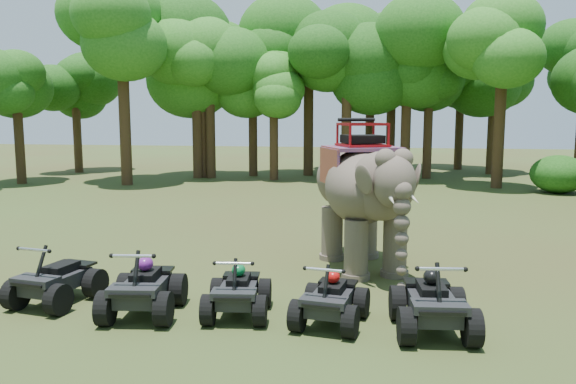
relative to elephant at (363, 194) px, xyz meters
name	(u,v)px	position (x,y,z in m)	size (l,w,h in m)	color
ground	(279,285)	(-1.72, -1.81, -1.80)	(110.00, 110.00, 0.00)	#47381E
elephant	(363,194)	(0.00, 0.00, 0.00)	(1.89, 4.29, 3.60)	#4F4439
atv_0	(56,272)	(-5.81, -3.73, -1.18)	(1.23, 1.68, 1.25)	black
atv_1	(143,280)	(-3.85, -4.03, -1.15)	(1.28, 1.76, 1.30)	black
atv_2	(238,285)	(-2.11, -3.77, -1.22)	(1.14, 1.57, 1.16)	black
atv_3	(331,292)	(-0.37, -3.91, -1.22)	(1.14, 1.57, 1.16)	black
atv_4	(433,295)	(1.38, -4.00, -1.14)	(1.29, 1.77, 1.31)	black
tree_0	(347,103)	(-1.72, 18.65, 2.57)	(6.12, 6.12, 8.75)	#195114
tree_1	(428,115)	(2.94, 20.60, 1.95)	(5.25, 5.25, 7.50)	#195114
tree_2	(500,103)	(6.18, 16.59, 2.51)	(6.03, 6.03, 8.62)	#195114
tree_24	(18,121)	(-19.07, 14.03, 1.58)	(4.73, 4.73, 6.76)	#195114
tree_25	(124,93)	(-13.15, 14.52, 3.06)	(6.80, 6.80, 9.72)	#195114
tree_26	(196,103)	(-10.52, 18.46, 2.62)	(6.19, 6.19, 8.85)	#195114
tree_27	(274,123)	(-5.82, 18.15, 1.50)	(4.62, 4.62, 6.59)	#195114
tree_28	(253,115)	(-7.52, 20.14, 1.94)	(5.24, 5.24, 7.49)	#195114
tree_29	(406,103)	(1.63, 19.83, 2.61)	(6.18, 6.18, 8.82)	#195114
tree_30	(203,99)	(-10.27, 18.85, 2.86)	(6.52, 6.52, 9.31)	#195114
tree_31	(370,100)	(-0.59, 25.28, 2.91)	(6.59, 6.59, 9.42)	#195114
tree_32	(493,110)	(7.10, 23.82, 2.22)	(5.62, 5.62, 8.04)	#195114
tree_33	(309,92)	(-4.22, 21.07, 3.31)	(7.15, 7.15, 10.22)	#195114
tree_34	(210,105)	(-9.75, 18.65, 2.49)	(6.01, 6.01, 8.58)	#195114
tree_36	(391,108)	(0.79, 21.81, 2.35)	(5.80, 5.80, 8.29)	#195114
tree_37	(76,115)	(-19.28, 20.24, 1.91)	(5.19, 5.19, 7.42)	#195114
tree_38	(460,109)	(5.46, 26.70, 2.37)	(5.83, 5.83, 8.33)	#195114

